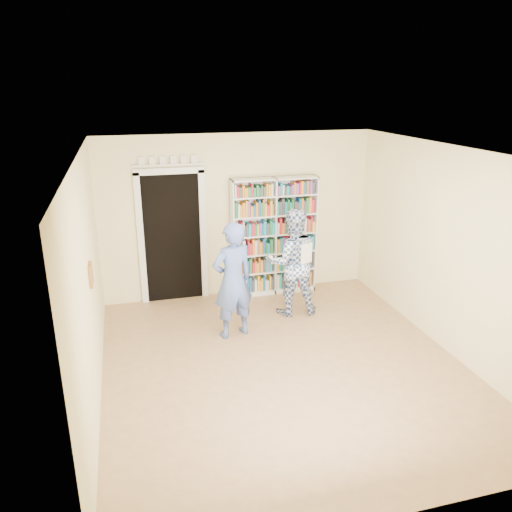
{
  "coord_description": "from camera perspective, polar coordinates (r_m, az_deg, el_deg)",
  "views": [
    {
      "loc": [
        -1.79,
        -5.31,
        3.42
      ],
      "look_at": [
        -0.13,
        0.9,
        1.2
      ],
      "focal_mm": 35.0,
      "sensor_mm": 36.0,
      "label": 1
    }
  ],
  "objects": [
    {
      "name": "floor",
      "position": [
        6.57,
        3.16,
        -12.35
      ],
      "size": [
        5.0,
        5.0,
        0.0
      ],
      "primitive_type": "plane",
      "color": "#986B49",
      "rests_on": "ground"
    },
    {
      "name": "ceiling",
      "position": [
        5.65,
        3.67,
        11.71
      ],
      "size": [
        5.0,
        5.0,
        0.0
      ],
      "primitive_type": "plane",
      "rotation": [
        3.14,
        0.0,
        0.0
      ],
      "color": "white",
      "rests_on": "wall_back"
    },
    {
      "name": "wall_back",
      "position": [
        8.28,
        -2.04,
        4.58
      ],
      "size": [
        4.5,
        0.0,
        4.5
      ],
      "primitive_type": "plane",
      "rotation": [
        1.57,
        0.0,
        0.0
      ],
      "color": "#F7EBAA",
      "rests_on": "floor"
    },
    {
      "name": "wall_left",
      "position": [
        5.72,
        -18.57,
        -3.2
      ],
      "size": [
        0.0,
        5.0,
        5.0
      ],
      "primitive_type": "plane",
      "rotation": [
        1.57,
        0.0,
        1.57
      ],
      "color": "#F7EBAA",
      "rests_on": "floor"
    },
    {
      "name": "wall_right",
      "position": [
        6.99,
        21.2,
        0.5
      ],
      "size": [
        0.0,
        5.0,
        5.0
      ],
      "primitive_type": "plane",
      "rotation": [
        1.57,
        0.0,
        -1.57
      ],
      "color": "#F7EBAA",
      "rests_on": "floor"
    },
    {
      "name": "bookshelf",
      "position": [
        8.37,
        2.05,
        2.29
      ],
      "size": [
        1.45,
        0.27,
        1.99
      ],
      "rotation": [
        0.0,
        0.0,
        -0.37
      ],
      "color": "white",
      "rests_on": "floor"
    },
    {
      "name": "doorway",
      "position": [
        8.14,
        -9.57,
        2.81
      ],
      "size": [
        1.1,
        0.08,
        2.43
      ],
      "color": "black",
      "rests_on": "floor"
    },
    {
      "name": "wall_art",
      "position": [
        5.89,
        -18.34,
        -2.02
      ],
      "size": [
        0.03,
        0.25,
        0.25
      ],
      "primitive_type": "cube",
      "color": "brown",
      "rests_on": "wall_left"
    },
    {
      "name": "man_blue",
      "position": [
        6.93,
        -2.68,
        -2.83
      ],
      "size": [
        0.7,
        0.55,
        1.68
      ],
      "primitive_type": "imported",
      "rotation": [
        0.0,
        0.0,
        3.42
      ],
      "color": "#4E66AF",
      "rests_on": "floor"
    },
    {
      "name": "man_plaid",
      "position": [
        7.65,
        4.13,
        -0.69
      ],
      "size": [
        0.89,
        0.73,
        1.68
      ],
      "primitive_type": "imported",
      "rotation": [
        0.0,
        0.0,
        3.02
      ],
      "color": "navy",
      "rests_on": "floor"
    },
    {
      "name": "paper_sheet",
      "position": [
        7.43,
        5.79,
        0.29
      ],
      "size": [
        0.2,
        0.09,
        0.31
      ],
      "primitive_type": "cube",
      "rotation": [
        0.0,
        0.0,
        0.4
      ],
      "color": "white",
      "rests_on": "man_plaid"
    }
  ]
}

